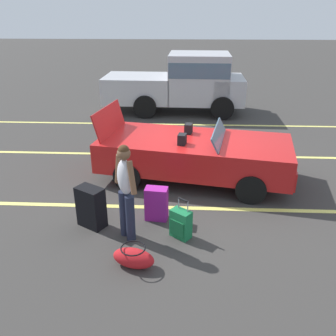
{
  "coord_description": "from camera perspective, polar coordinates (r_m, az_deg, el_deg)",
  "views": [
    {
      "loc": [
        -0.23,
        -7.25,
        3.52
      ],
      "look_at": [
        -0.52,
        -1.12,
        0.75
      ],
      "focal_mm": 37.86,
      "sensor_mm": 36.0,
      "label": 1
    }
  ],
  "objects": [
    {
      "name": "ground_plane",
      "position": [
        8.06,
        4.1,
        -1.66
      ],
      "size": [
        80.0,
        80.0,
        0.0
      ],
      "primitive_type": "plane",
      "color": "#383533"
    },
    {
      "name": "lot_line_near",
      "position": [
        6.89,
        4.29,
        -6.49
      ],
      "size": [
        18.0,
        0.12,
        0.01
      ],
      "primitive_type": "cube",
      "color": "#EAE066",
      "rests_on": "ground_plane"
    },
    {
      "name": "lot_line_mid",
      "position": [
        9.32,
        3.96,
        2.03
      ],
      "size": [
        18.0,
        0.12,
        0.01
      ],
      "primitive_type": "cube",
      "color": "#EAE066",
      "rests_on": "ground_plane"
    },
    {
      "name": "lot_line_far",
      "position": [
        11.86,
        3.77,
        6.97
      ],
      "size": [
        18.0,
        0.12,
        0.01
      ],
      "primitive_type": "cube",
      "color": "#EAE066",
      "rests_on": "ground_plane"
    },
    {
      "name": "convertible_car",
      "position": [
        7.8,
        5.67,
        2.11
      ],
      "size": [
        4.39,
        2.48,
        1.53
      ],
      "rotation": [
        0.0,
        0.0,
        -0.18
      ],
      "color": "red",
      "rests_on": "ground_plane"
    },
    {
      "name": "suitcase_large_black",
      "position": [
        6.33,
        -12.25,
        -6.17
      ],
      "size": [
        0.56,
        0.49,
        0.74
      ],
      "rotation": [
        0.0,
        0.0,
        1.03
      ],
      "color": "black",
      "rests_on": "ground_plane"
    },
    {
      "name": "suitcase_medium_bright",
      "position": [
        6.42,
        -1.86,
        -5.75
      ],
      "size": [
        0.42,
        0.3,
        0.62
      ],
      "rotation": [
        0.0,
        0.0,
        1.46
      ],
      "color": "#991E8C",
      "rests_on": "ground_plane"
    },
    {
      "name": "suitcase_small_carryon",
      "position": [
        5.96,
        2.05,
        -8.98
      ],
      "size": [
        0.39,
        0.36,
        0.7
      ],
      "rotation": [
        0.0,
        0.0,
        4.07
      ],
      "color": "#19723F",
      "rests_on": "ground_plane"
    },
    {
      "name": "duffel_bag",
      "position": [
        5.42,
        -5.57,
        -14.17
      ],
      "size": [
        0.69,
        0.45,
        0.34
      ],
      "rotation": [
        0.0,
        0.0,
        2.9
      ],
      "color": "red",
      "rests_on": "ground_plane"
    },
    {
      "name": "traveler_person",
      "position": [
        5.65,
        -6.84,
        -3.18
      ],
      "size": [
        0.45,
        0.52,
        1.65
      ],
      "rotation": [
        0.0,
        0.0,
        0.69
      ],
      "color": "#1E2338",
      "rests_on": "ground_plane"
    },
    {
      "name": "parked_pickup_truck_near",
      "position": [
        13.17,
        2.81,
        13.69
      ],
      "size": [
        5.05,
        2.18,
        2.1
      ],
      "rotation": [
        0.0,
        0.0,
        -0.03
      ],
      "color": "#B2B2B7",
      "rests_on": "ground_plane"
    }
  ]
}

